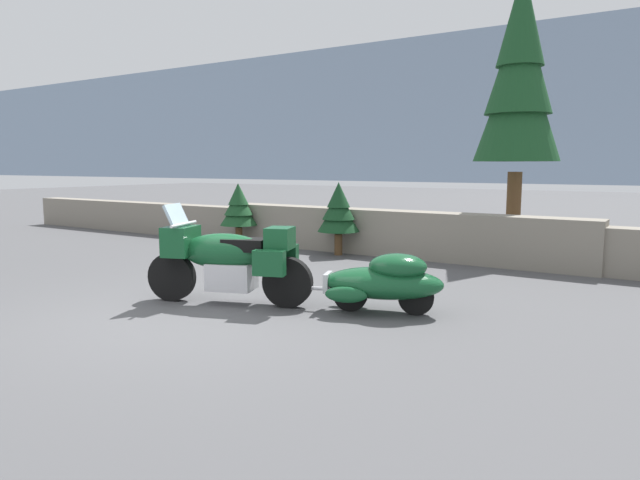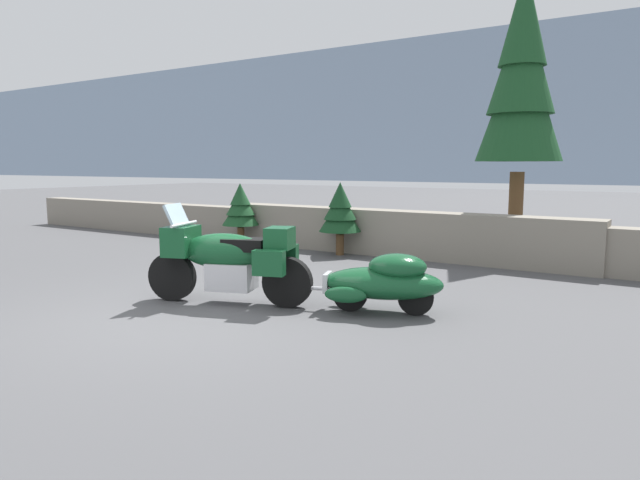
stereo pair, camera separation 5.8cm
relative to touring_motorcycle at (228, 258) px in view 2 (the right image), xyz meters
The scene contains 7 objects.
ground_plane 1.08m from the touring_motorcycle, 91.09° to the right, with size 80.00×80.00×0.00m, color #4C4C4F.
stone_guard_wall 4.97m from the touring_motorcycle, 90.08° to the left, with size 24.00×0.59×0.93m.
touring_motorcycle is the anchor object (origin of this frame).
car_shaped_trailer 2.10m from the touring_motorcycle, 19.61° to the left, with size 2.19×1.17×0.76m.
pine_tree_tall 7.86m from the touring_motorcycle, 74.47° to the left, with size 1.78×1.78×5.92m.
pine_sapling_near 4.53m from the touring_motorcycle, 102.00° to the left, with size 0.87×0.87×1.51m.
pine_sapling_farther 5.72m from the touring_motorcycle, 129.49° to the left, with size 0.86×0.86×1.44m.
Camera 2 is at (5.17, -4.71, 1.84)m, focal length 32.06 mm.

